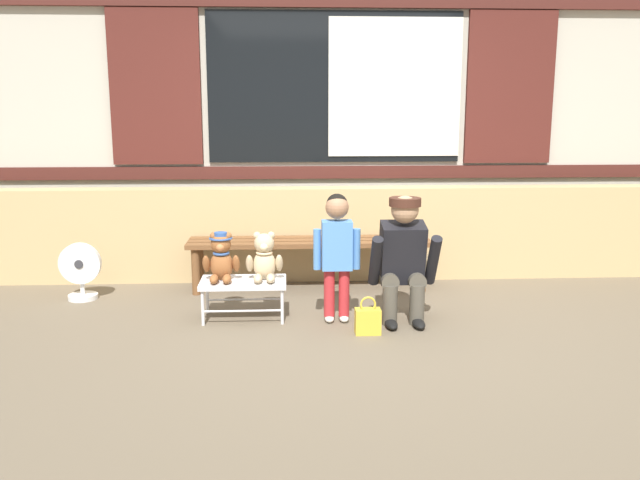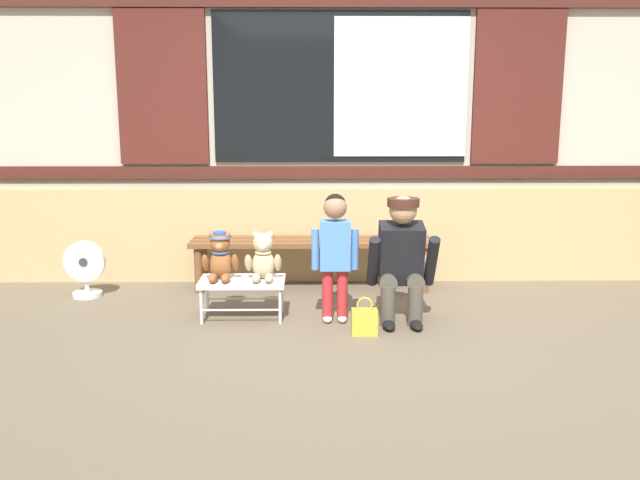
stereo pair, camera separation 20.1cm
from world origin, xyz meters
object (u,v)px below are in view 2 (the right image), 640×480
(small_display_bench, at_px, (242,284))
(teddy_bear_with_hat, at_px, (220,257))
(teddy_bear_plain, at_px, (263,258))
(child_standing, at_px, (335,244))
(floor_fan, at_px, (85,269))
(handbag_on_ground, at_px, (364,321))
(adult_crouching, at_px, (402,259))
(wooden_bench_long, at_px, (312,247))

(small_display_bench, relative_size, teddy_bear_with_hat, 1.76)
(teddy_bear_plain, bearing_deg, child_standing, -10.46)
(teddy_bear_with_hat, distance_m, floor_fan, 1.36)
(teddy_bear_with_hat, bearing_deg, teddy_bear_plain, -0.13)
(child_standing, bearing_deg, teddy_bear_plain, 169.54)
(handbag_on_ground, xyz_separation_m, floor_fan, (-2.26, 0.97, 0.14))
(small_display_bench, xyz_separation_m, adult_crouching, (1.19, -0.12, 0.21))
(teddy_bear_plain, distance_m, handbag_on_ground, 0.91)
(small_display_bench, height_order, teddy_bear_plain, teddy_bear_plain)
(small_display_bench, distance_m, handbag_on_ground, 0.99)
(child_standing, bearing_deg, adult_crouching, -2.96)
(adult_crouching, relative_size, floor_fan, 1.98)
(adult_crouching, xyz_separation_m, handbag_on_ground, (-0.29, -0.27, -0.38))
(adult_crouching, height_order, floor_fan, adult_crouching)
(adult_crouching, bearing_deg, handbag_on_ground, -137.44)
(floor_fan, bearing_deg, small_display_bench, -22.87)
(wooden_bench_long, distance_m, child_standing, 0.96)
(wooden_bench_long, xyz_separation_m, teddy_bear_with_hat, (-0.69, -0.82, 0.10))
(small_display_bench, bearing_deg, wooden_bench_long, 57.42)
(small_display_bench, xyz_separation_m, teddy_bear_plain, (0.16, 0.00, 0.20))
(child_standing, relative_size, floor_fan, 2.00)
(small_display_bench, relative_size, teddy_bear_plain, 1.76)
(handbag_on_ground, bearing_deg, wooden_bench_long, 106.81)
(teddy_bear_with_hat, bearing_deg, wooden_bench_long, 50.11)
(child_standing, distance_m, adult_crouching, 0.51)
(handbag_on_ground, bearing_deg, child_standing, 123.85)
(wooden_bench_long, relative_size, teddy_bear_with_hat, 5.78)
(small_display_bench, distance_m, child_standing, 0.77)
(wooden_bench_long, relative_size, handbag_on_ground, 7.72)
(teddy_bear_plain, bearing_deg, adult_crouching, -6.89)
(teddy_bear_plain, relative_size, floor_fan, 0.76)
(teddy_bear_plain, bearing_deg, handbag_on_ground, -28.28)
(child_standing, xyz_separation_m, floor_fan, (-2.07, 0.68, -0.35))
(small_display_bench, height_order, child_standing, child_standing)
(teddy_bear_plain, xyz_separation_m, child_standing, (0.53, -0.10, 0.13))
(wooden_bench_long, xyz_separation_m, teddy_bear_plain, (-0.37, -0.82, 0.09))
(small_display_bench, relative_size, child_standing, 0.67)
(teddy_bear_with_hat, distance_m, handbag_on_ground, 1.19)
(teddy_bear_plain, distance_m, child_standing, 0.56)
(adult_crouching, bearing_deg, floor_fan, 164.67)
(teddy_bear_with_hat, distance_m, adult_crouching, 1.35)
(teddy_bear_with_hat, height_order, teddy_bear_plain, same)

